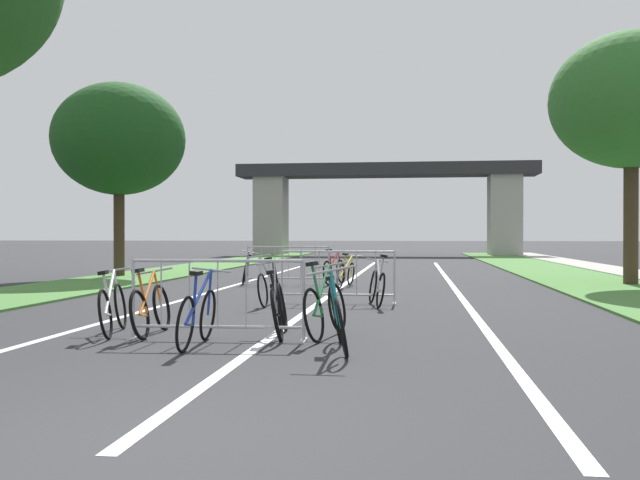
# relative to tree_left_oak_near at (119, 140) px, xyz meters

# --- Properties ---
(ground_plane) EXTENTS (300.00, 300.00, 0.00)m
(ground_plane) POSITION_rel_tree_left_oak_near_xyz_m (7.49, -17.80, -4.41)
(ground_plane) COLOR #2B2B2D
(grass_verge_left) EXTENTS (3.08, 53.29, 0.05)m
(grass_verge_left) POSITION_rel_tree_left_oak_near_xyz_m (0.67, 4.00, -4.39)
(grass_verge_left) COLOR #477A38
(grass_verge_left) RESTS_ON ground
(grass_verge_right) EXTENTS (3.08, 53.29, 0.05)m
(grass_verge_right) POSITION_rel_tree_left_oak_near_xyz_m (14.32, 4.00, -4.39)
(grass_verge_right) COLOR #477A38
(grass_verge_right) RESTS_ON ground
(sidewalk_path_right) EXTENTS (1.77, 53.29, 0.08)m
(sidewalk_path_right) POSITION_rel_tree_left_oak_near_xyz_m (16.74, 4.00, -4.37)
(sidewalk_path_right) COLOR #9E9B93
(sidewalk_path_right) RESTS_ON ground
(lane_stripe_center) EXTENTS (0.14, 30.83, 0.01)m
(lane_stripe_center) POSITION_rel_tree_left_oak_near_xyz_m (7.49, -2.38, -4.41)
(lane_stripe_center) COLOR silver
(lane_stripe_center) RESTS_ON ground
(lane_stripe_right_lane) EXTENTS (0.14, 30.83, 0.01)m
(lane_stripe_right_lane) POSITION_rel_tree_left_oak_near_xyz_m (10.40, -2.38, -4.41)
(lane_stripe_right_lane) COLOR silver
(lane_stripe_right_lane) RESTS_ON ground
(lane_stripe_left_lane) EXTENTS (0.14, 30.83, 0.01)m
(lane_stripe_left_lane) POSITION_rel_tree_left_oak_near_xyz_m (4.59, -2.38, -4.41)
(lane_stripe_left_lane) COLOR silver
(lane_stripe_left_lane) RESTS_ON ground
(overpass_bridge) EXTENTS (19.83, 2.95, 6.08)m
(overpass_bridge) POSITION_rel_tree_left_oak_near_xyz_m (7.49, 26.24, -0.31)
(overpass_bridge) COLOR #2D2D30
(overpass_bridge) RESTS_ON ground
(tree_left_oak_near) EXTENTS (4.21, 4.21, 6.22)m
(tree_left_oak_near) POSITION_rel_tree_left_oak_near_xyz_m (0.00, 0.00, 0.00)
(tree_left_oak_near) COLOR #3D2D1E
(tree_left_oak_near) RESTS_ON ground
(tree_right_cypress_far) EXTENTS (4.27, 4.27, 6.76)m
(tree_right_cypress_far) POSITION_rel_tree_left_oak_near_xyz_m (15.12, -1.94, 0.51)
(tree_right_cypress_far) COLOR #3D2D1E
(tree_right_cypress_far) RESTS_ON ground
(crowd_barrier_nearest) EXTENTS (2.30, 0.55, 1.05)m
(crowd_barrier_nearest) POSITION_rel_tree_left_oak_near_xyz_m (6.87, -13.02, -3.89)
(crowd_barrier_nearest) COLOR #ADADB2
(crowd_barrier_nearest) RESTS_ON ground
(crowd_barrier_second) EXTENTS (2.29, 0.46, 1.05)m
(crowd_barrier_second) POSITION_rel_tree_left_oak_near_xyz_m (7.89, -7.91, -3.89)
(crowd_barrier_second) COLOR #ADADB2
(crowd_barrier_second) RESTS_ON ground
(crowd_barrier_third) EXTENTS (2.29, 0.49, 1.05)m
(crowd_barrier_third) POSITION_rel_tree_left_oak_near_xyz_m (5.99, -2.80, -3.89)
(crowd_barrier_third) COLOR #ADADB2
(crowd_barrier_third) RESTS_ON ground
(bicycle_silver_0) EXTENTS (0.46, 1.62, 0.99)m
(bicycle_silver_0) POSITION_rel_tree_left_oak_near_xyz_m (8.68, -8.26, -4.03)
(bicycle_silver_0) COLOR black
(bicycle_silver_0) RESTS_ON ground
(bicycle_green_1) EXTENTS (0.53, 1.73, 1.02)m
(bicycle_green_1) POSITION_rel_tree_left_oak_near_xyz_m (8.21, -12.55, -4.02)
(bicycle_green_1) COLOR black
(bicycle_green_1) RESTS_ON ground
(bicycle_orange_2) EXTENTS (0.53, 1.62, 0.92)m
(bicycle_orange_2) POSITION_rel_tree_left_oak_near_xyz_m (5.83, -12.64, -4.04)
(bicycle_orange_2) COLOR black
(bicycle_orange_2) RESTS_ON ground
(bicycle_black_3) EXTENTS (0.62, 1.78, 1.04)m
(bicycle_black_3) POSITION_rel_tree_left_oak_near_xyz_m (7.58, -12.52, -4.03)
(bicycle_black_3) COLOR black
(bicycle_black_3) RESTS_ON ground
(bicycle_white_4) EXTENTS (0.68, 1.71, 0.90)m
(bicycle_white_4) POSITION_rel_tree_left_oak_near_xyz_m (5.28, -12.62, -4.04)
(bicycle_white_4) COLOR black
(bicycle_white_4) RESTS_ON ground
(bicycle_yellow_5) EXTENTS (0.58, 1.65, 0.90)m
(bicycle_yellow_5) POSITION_rel_tree_left_oak_near_xyz_m (7.63, -3.39, -4.06)
(bicycle_yellow_5) COLOR black
(bicycle_yellow_5) RESTS_ON ground
(bicycle_purple_6) EXTENTS (0.67, 1.65, 0.95)m
(bicycle_purple_6) POSITION_rel_tree_left_oak_near_xyz_m (4.72, -2.37, -4.06)
(bicycle_purple_6) COLOR black
(bicycle_purple_6) RESTS_ON ground
(bicycle_red_7) EXTENTS (0.52, 1.69, 0.97)m
(bicycle_red_7) POSITION_rel_tree_left_oak_near_xyz_m (7.21, -2.43, -4.04)
(bicycle_red_7) COLOR black
(bicycle_red_7) RESTS_ON ground
(bicycle_blue_8) EXTENTS (0.50, 1.64, 0.95)m
(bicycle_blue_8) POSITION_rel_tree_left_oak_near_xyz_m (6.76, -13.52, -4.03)
(bicycle_blue_8) COLOR black
(bicycle_blue_8) RESTS_ON ground
(bicycle_teal_9) EXTENTS (0.55, 1.77, 1.03)m
(bicycle_teal_9) POSITION_rel_tree_left_oak_near_xyz_m (8.49, -13.61, -4.03)
(bicycle_teal_9) COLOR black
(bicycle_teal_9) RESTS_ON ground
(bicycle_silver_10) EXTENTS (0.44, 1.62, 1.00)m
(bicycle_silver_10) POSITION_rel_tree_left_oak_near_xyz_m (6.60, -8.41, -4.04)
(bicycle_silver_10) COLOR black
(bicycle_silver_10) RESTS_ON ground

